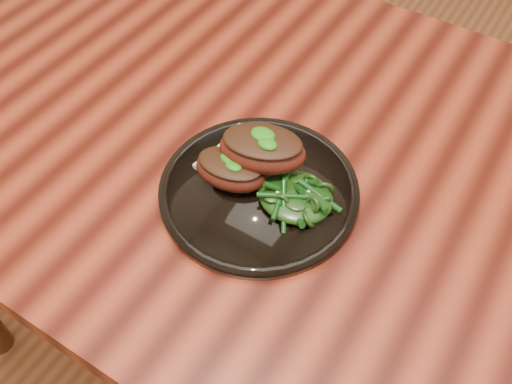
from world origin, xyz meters
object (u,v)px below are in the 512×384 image
desk (374,220)px  greens_heap (296,193)px  lamb_chop_front (230,169)px  plate (259,190)px

desk → greens_heap: greens_heap is taller
lamb_chop_front → greens_heap: lamb_chop_front is taller
desk → plate: bearing=-141.6°
desk → lamb_chop_front: bearing=-146.2°
plate → greens_heap: 0.06m
plate → greens_heap: (0.05, 0.00, 0.02)m
desk → greens_heap: (-0.08, -0.10, 0.11)m
desk → greens_heap: 0.17m
desk → plate: (-0.13, -0.11, 0.09)m
lamb_chop_front → greens_heap: bearing=8.8°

